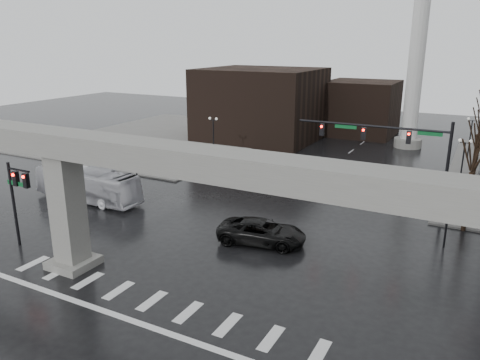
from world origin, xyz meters
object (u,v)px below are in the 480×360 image
Objects in this scene: signal_mast_arm at (397,146)px; city_bus at (87,184)px; far_car at (296,174)px; pickup_truck at (262,232)px.

city_bus is at bearing -160.04° from signal_mast_arm.
signal_mast_arm is 26.57m from city_bus.
city_bus reaches higher than far_car.
signal_mast_arm is 2.58× the size of far_car.
city_bus is 2.29× the size of far_car.
city_bus is (-24.64, -8.95, -4.33)m from signal_mast_arm.
far_car is (14.33, 14.13, -0.70)m from city_bus.
city_bus is at bearing -130.70° from far_car.
far_car is (-10.31, 5.18, -5.03)m from signal_mast_arm.
signal_mast_arm is 1.96× the size of pickup_truck.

